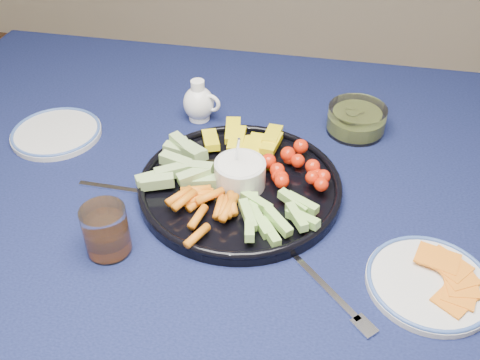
% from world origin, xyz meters
% --- Properties ---
extents(dining_table, '(1.67, 1.07, 0.75)m').
position_xyz_m(dining_table, '(0.00, 0.00, 0.66)').
color(dining_table, '#52351B').
rests_on(dining_table, ground).
extents(crudite_platter, '(0.40, 0.40, 0.13)m').
position_xyz_m(crudite_platter, '(0.02, -0.09, 0.77)').
color(crudite_platter, black).
rests_on(crudite_platter, dining_table).
extents(creamer_pitcher, '(0.09, 0.07, 0.10)m').
position_xyz_m(creamer_pitcher, '(-0.12, 0.16, 0.79)').
color(creamer_pitcher, white).
rests_on(creamer_pitcher, dining_table).
extents(pickle_bowl, '(0.13, 0.13, 0.06)m').
position_xyz_m(pickle_bowl, '(0.24, 0.18, 0.77)').
color(pickle_bowl, white).
rests_on(pickle_bowl, dining_table).
extents(cheese_plate, '(0.21, 0.21, 0.02)m').
position_xyz_m(cheese_plate, '(0.38, -0.26, 0.76)').
color(cheese_plate, silver).
rests_on(cheese_plate, dining_table).
extents(juice_tumbler, '(0.08, 0.08, 0.09)m').
position_xyz_m(juice_tumbler, '(-0.17, -0.29, 0.79)').
color(juice_tumbler, white).
rests_on(juice_tumbler, dining_table).
extents(fork_left, '(0.19, 0.03, 0.00)m').
position_xyz_m(fork_left, '(-0.19, -0.13, 0.75)').
color(fork_left, silver).
rests_on(fork_left, dining_table).
extents(fork_right, '(0.15, 0.15, 0.00)m').
position_xyz_m(fork_right, '(0.23, -0.32, 0.75)').
color(fork_right, silver).
rests_on(fork_right, dining_table).
extents(side_plate_extra, '(0.20, 0.20, 0.02)m').
position_xyz_m(side_plate_extra, '(-0.43, 0.02, 0.75)').
color(side_plate_extra, silver).
rests_on(side_plate_extra, dining_table).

